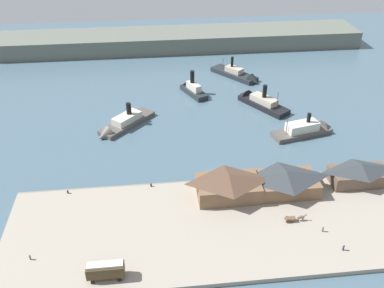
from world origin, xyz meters
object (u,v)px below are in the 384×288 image
ferry_shed_central_terminal (229,185)px  pedestrian_at_waters_edge (30,257)px  pedestrian_walking_west (323,229)px  ferry_outer_harbor (192,89)px  pedestrian_by_tram (343,248)px  mooring_post_east (68,192)px  ferry_shed_customs_shed (285,181)px  street_tram (105,269)px  ferry_moored_west (259,101)px  ferry_shed_east_terminal (360,173)px  mooring_post_center_east (151,185)px  horse_cart (295,218)px  ferry_mid_harbor (121,125)px  ferry_near_quay (239,75)px  ferry_departing_north (308,129)px

ferry_shed_central_terminal → pedestrian_at_waters_edge: ferry_shed_central_terminal is taller
pedestrian_walking_west → ferry_outer_harbor: 86.10m
pedestrian_by_tram → pedestrian_at_waters_edge: size_ratio=1.15×
ferry_outer_harbor → mooring_post_east: bearing=-123.9°
ferry_shed_customs_shed → pedestrian_by_tram: size_ratio=10.21×
street_tram → pedestrian_by_tram: (54.08, 1.88, -1.68)m
pedestrian_walking_west → ferry_moored_west: bearing=88.8°
ferry_shed_central_terminal → ferry_shed_east_terminal: (37.53, 1.69, -0.45)m
ferry_shed_customs_shed → pedestrian_walking_west: (4.60, -16.79, -2.51)m
ferry_moored_west → mooring_post_center_east: bearing=-131.7°
ferry_outer_harbor → pedestrian_at_waters_edge: bearing=-118.8°
ferry_shed_central_terminal → horse_cart: size_ratio=3.14×
ferry_shed_customs_shed → pedestrian_walking_west: 17.59m
street_tram → pedestrian_walking_west: size_ratio=4.98×
ferry_shed_customs_shed → pedestrian_by_tram: 24.39m
pedestrian_walking_west → ferry_moored_west: (1.41, 70.09, -0.36)m
pedestrian_at_waters_edge → ferry_outer_harbor: ferry_outer_harbor is taller
mooring_post_center_east → ferry_shed_east_terminal: bearing=-4.4°
pedestrian_at_waters_edge → mooring_post_center_east: (28.00, 23.74, -0.24)m
ferry_moored_west → pedestrian_by_tram: bearing=-89.2°
ferry_shed_central_terminal → ferry_mid_harbor: ferry_shed_central_terminal is taller
ferry_shed_east_terminal → ferry_outer_harbor: (-39.86, 65.06, -2.43)m
mooring_post_center_east → mooring_post_east: (-22.68, -0.51, 0.00)m
ferry_shed_east_terminal → pedestrian_by_tram: bearing=-121.0°
horse_cart → ferry_mid_harbor: bearing=129.9°
ferry_near_quay → ferry_shed_east_terminal: bearing=-77.0°
ferry_shed_central_terminal → ferry_near_quay: (19.68, 79.22, -3.46)m
ferry_near_quay → mooring_post_center_east: bearing=-118.9°
horse_cart → pedestrian_at_waters_edge: 63.73m
ferry_shed_central_terminal → ferry_shed_customs_shed: size_ratio=0.96×
horse_cart → ferry_moored_west: 66.03m
pedestrian_by_tram → ferry_departing_north: bearing=79.0°
mooring_post_center_east → ferry_moored_west: size_ratio=0.04×
pedestrian_by_tram → mooring_post_east: 72.02m
pedestrian_walking_west → mooring_post_east: bearing=161.0°
pedestrian_walking_west → mooring_post_east: 67.39m
horse_cart → pedestrian_at_waters_edge: size_ratio=3.58×
mooring_post_east → ferry_outer_harbor: bearing=56.1°
mooring_post_east → ferry_mid_harbor: ferry_mid_harbor is taller
ferry_shed_customs_shed → mooring_post_east: (-59.10, 5.20, -2.80)m
mooring_post_east → ferry_mid_harbor: (13.37, 35.94, -0.27)m
pedestrian_at_waters_edge → ferry_near_quay: (68.31, 96.77, -0.58)m
ferry_shed_central_terminal → pedestrian_walking_west: size_ratio=10.50×
pedestrian_by_tram → ferry_outer_harbor: 92.96m
pedestrian_by_tram → ferry_departing_north: 54.65m
ferry_moored_west → ferry_departing_north: bearing=-63.3°
pedestrian_at_waters_edge → mooring_post_east: pedestrian_at_waters_edge is taller
ferry_shed_central_terminal → ferry_departing_north: bearing=42.9°
horse_cart → pedestrian_at_waters_edge: bearing=-174.9°
pedestrian_walking_west → ferry_mid_harbor: (-50.33, 57.92, -0.56)m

